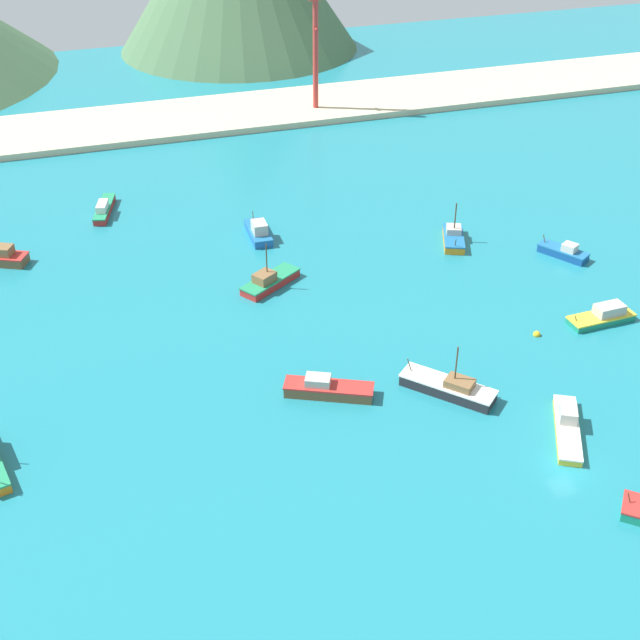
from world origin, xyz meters
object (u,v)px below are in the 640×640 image
Objects in this scene: radio_tower at (316,44)px; fishing_boat_3 at (449,387)px; fishing_boat_6 at (603,316)px; fishing_boat_8 at (104,209)px; fishing_boat_11 at (567,426)px; fishing_boat_7 at (454,237)px; buoy_2 at (537,334)px; fishing_boat_12 at (259,231)px; fishing_boat_9 at (564,252)px; fishing_boat_2 at (327,389)px; fishing_boat_1 at (269,281)px.

fishing_boat_3 is at bearing -98.67° from radio_tower.
fishing_boat_3 is 1.14× the size of fishing_boat_6.
radio_tower is at bearing 36.83° from fishing_boat_8.
fishing_boat_11 is at bearing -92.88° from radio_tower.
fishing_boat_7 is 9.21× the size of buoy_2.
fishing_boat_7 reaches higher than fishing_boat_12.
fishing_boat_9 is 0.70× the size of fishing_boat_11.
fishing_boat_6 is 86.69m from radio_tower.
fishing_boat_11 reaches higher than buoy_2.
radio_tower is (5.14, 102.20, 13.00)m from fishing_boat_11.
fishing_boat_2 is at bearing -135.34° from fishing_boat_7.
fishing_boat_11 is at bearing -60.41° from fishing_boat_1.
fishing_boat_3 is 44.19m from fishing_boat_12.
fishing_boat_8 is 11.15× the size of buoy_2.
fishing_boat_3 is 11.18× the size of buoy_2.
fishing_boat_8 is 79.17m from fishing_boat_11.
fishing_boat_7 is 1.13× the size of fishing_boat_9.
fishing_boat_11 is (21.83, -13.63, -0.12)m from fishing_boat_2.
radio_tower reaches higher than fishing_boat_2.
fishing_boat_11 is at bearing -59.25° from fishing_boat_8.
radio_tower is at bearing 97.10° from fishing_boat_6.
fishing_boat_3 is 1.24× the size of fishing_boat_12.
fishing_boat_2 is at bearing -174.67° from fishing_boat_6.
fishing_boat_6 is 23.27m from fishing_boat_11.
fishing_boat_7 reaches higher than fishing_boat_9.
fishing_boat_12 is 9.02× the size of buoy_2.
fishing_boat_9 is 0.91× the size of fishing_boat_12.
fishing_boat_9 is at bearing 74.70° from fishing_boat_6.
buoy_2 is at bearing 69.61° from fishing_boat_11.
fishing_boat_7 reaches higher than fishing_boat_6.
fishing_boat_2 is 0.37× the size of radio_tower.
fishing_boat_8 is (-31.53, 58.31, -0.06)m from fishing_boat_3.
fishing_boat_2 is at bearing -106.94° from radio_tower.
fishing_boat_7 is at bearing 7.72° from fishing_boat_1.
radio_tower is (-10.60, 85.07, 12.91)m from fishing_boat_6.
fishing_boat_2 reaches higher than fishing_boat_6.
buoy_2 is (28.10, 3.24, -0.69)m from fishing_boat_2.
radio_tower is (26.94, 63.82, 12.88)m from fishing_boat_1.
fishing_boat_9 reaches higher than fishing_boat_8.
fishing_boat_12 reaches higher than buoy_2.
fishing_boat_2 is at bearing -154.70° from fishing_boat_9.
fishing_boat_2 is 1.22× the size of fishing_boat_7.
fishing_boat_6 is 9.80× the size of buoy_2.
fishing_boat_9 is at bearing -33.98° from fishing_boat_7.
fishing_boat_9 is (13.04, -8.79, -0.03)m from fishing_boat_7.
fishing_boat_3 reaches higher than fishing_boat_6.
fishing_boat_2 is 40.79m from fishing_boat_7.
fishing_boat_6 is 0.32× the size of radio_tower.
fishing_boat_1 is at bearing 173.39° from fishing_boat_9.
fishing_boat_2 is 13.46m from fishing_boat_3.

